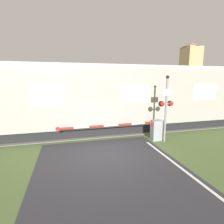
{
  "coord_description": "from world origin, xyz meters",
  "views": [
    {
      "loc": [
        -1.56,
        -7.39,
        3.4
      ],
      "look_at": [
        0.87,
        1.87,
        1.65
      ],
      "focal_mm": 28.0,
      "sensor_mm": 36.0,
      "label": 1
    }
  ],
  "objects": [
    {
      "name": "ground_plane",
      "position": [
        0.0,
        0.0,
        0.0
      ],
      "size": [
        80.0,
        80.0,
        0.0
      ],
      "primitive_type": "plane",
      "color": "#4C6033"
    },
    {
      "name": "track_bed",
      "position": [
        0.0,
        3.97,
        0.02
      ],
      "size": [
        36.0,
        3.2,
        0.13
      ],
      "color": "slate",
      "rests_on": "ground_plane"
    },
    {
      "name": "train",
      "position": [
        2.49,
        3.97,
        2.21
      ],
      "size": [
        18.18,
        3.06,
        4.33
      ],
      "color": "black",
      "rests_on": "ground_plane"
    },
    {
      "name": "crossing_barrier",
      "position": [
        2.88,
        1.27,
        0.67
      ],
      "size": [
        5.8,
        0.44,
        1.17
      ],
      "color": "gray",
      "rests_on": "ground_plane"
    },
    {
      "name": "signal_post",
      "position": [
        3.65,
        0.9,
        2.08
      ],
      "size": [
        0.83,
        0.26,
        3.66
      ],
      "color": "gray",
      "rests_on": "ground_plane"
    },
    {
      "name": "distant_building",
      "position": [
        19.73,
        19.6,
        5.0
      ],
      "size": [
        3.02,
        3.02,
        9.85
      ],
      "color": "tan",
      "rests_on": "ground_plane"
    }
  ]
}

